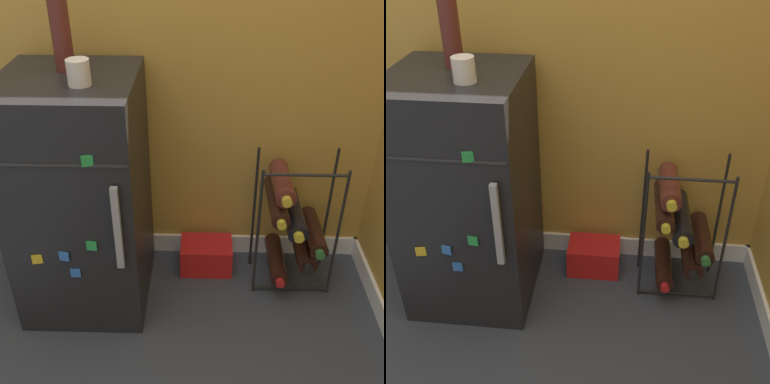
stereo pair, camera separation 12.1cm
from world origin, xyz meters
TOP-DOWN VIEW (x-y plane):
  - ground_plane at (0.00, 0.00)m, footprint 14.00×14.00m
  - mini_fridge at (-0.35, 0.42)m, footprint 0.47×0.52m
  - wine_rack at (0.48, 0.52)m, footprint 0.33×0.33m
  - soda_box at (0.13, 0.58)m, footprint 0.23×0.16m
  - fridge_top_cup at (-0.28, 0.35)m, footprint 0.07×0.07m
  - fridge_top_bottle at (-0.36, 0.49)m, footprint 0.06×0.06m

SIDE VIEW (x-z plane):
  - ground_plane at x=0.00m, z-range 0.00..0.00m
  - soda_box at x=0.13m, z-range 0.00..0.14m
  - wine_rack at x=0.48m, z-range 0.00..0.59m
  - mini_fridge at x=-0.35m, z-range 0.00..0.94m
  - fridge_top_cup at x=-0.28m, z-range 0.94..1.02m
  - fridge_top_bottle at x=-0.36m, z-range 0.92..1.20m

